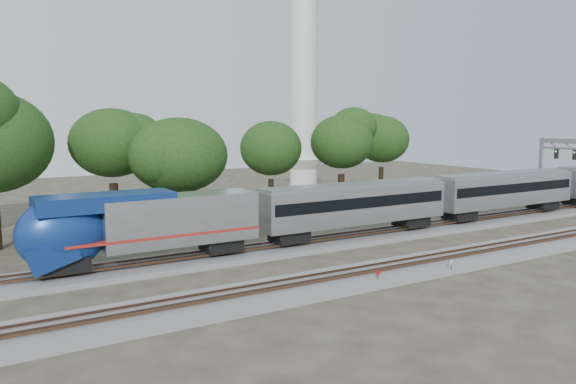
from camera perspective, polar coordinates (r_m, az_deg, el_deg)
name	(u,v)px	position (r m, az deg, el deg)	size (l,w,h in m)	color
ground	(310,269)	(40.93, 2.27, -7.84)	(160.00, 160.00, 0.00)	#383328
track_far	(269,250)	(45.85, -1.90, -5.92)	(160.00, 5.00, 0.73)	slate
track_near	(344,280)	(37.73, 5.66, -8.87)	(160.00, 5.00, 0.73)	slate
train	(562,183)	(72.74, 26.08, 0.81)	(117.71, 3.37, 4.97)	silver
switch_stand_red	(378,276)	(37.22, 9.13, -8.41)	(0.33, 0.12, 1.05)	#512D19
switch_stand_white	(451,265)	(40.82, 16.27, -7.15)	(0.35, 0.11, 1.11)	#512D19
switch_lever	(431,275)	(40.06, 14.29, -8.18)	(0.50, 0.30, 0.30)	#512D19
signal_gantry	(567,159)	(73.00, 26.45, 3.04)	(0.59, 7.04, 8.56)	gray
tree_3	(112,143)	(56.77, -17.45, 4.77)	(8.67, 8.67, 12.22)	black
tree_4	(178,156)	(53.82, -11.07, 3.65)	(7.53, 7.53, 10.62)	black
tree_5	(271,149)	(63.34, -1.76, 4.44)	(7.68, 7.68, 10.82)	black
tree_6	(342,142)	(65.82, 5.47, 5.08)	(8.33, 8.33, 11.74)	black
tree_7	(382,139)	(77.04, 9.51, 5.30)	(8.28, 8.28, 11.68)	black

